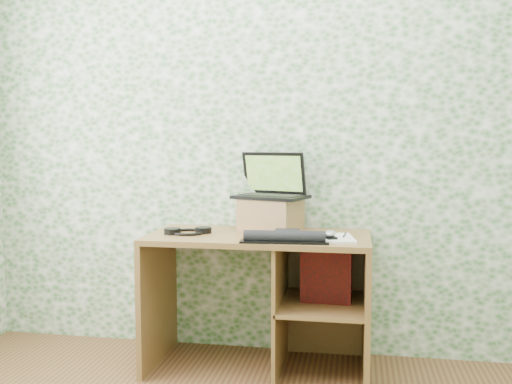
% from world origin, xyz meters
% --- Properties ---
extents(wall_back, '(3.50, 0.00, 3.50)m').
position_xyz_m(wall_back, '(0.00, 1.75, 1.30)').
color(wall_back, white).
rests_on(wall_back, ground).
extents(desk, '(1.20, 0.60, 0.75)m').
position_xyz_m(desk, '(0.08, 1.47, 0.48)').
color(desk, brown).
rests_on(desk, floor).
extents(riser, '(0.37, 0.34, 0.18)m').
position_xyz_m(riser, '(0.04, 1.58, 0.84)').
color(riser, '#986944').
rests_on(riser, desk).
extents(laptop, '(0.45, 0.38, 0.26)m').
position_xyz_m(laptop, '(0.04, 1.63, 1.00)').
color(laptop, black).
rests_on(laptop, riser).
extents(keyboard, '(0.45, 0.25, 0.06)m').
position_xyz_m(keyboard, '(0.17, 1.26, 0.77)').
color(keyboard, black).
rests_on(keyboard, desk).
extents(headphones, '(0.25, 0.25, 0.03)m').
position_xyz_m(headphones, '(-0.39, 1.40, 0.76)').
color(headphones, black).
rests_on(headphones, desk).
extents(notepad, '(0.24, 0.31, 0.01)m').
position_xyz_m(notepad, '(0.41, 1.35, 0.76)').
color(notepad, silver).
rests_on(notepad, desk).
extents(mouse, '(0.09, 0.11, 0.03)m').
position_xyz_m(mouse, '(0.39, 1.31, 0.78)').
color(mouse, '#BCBCBF').
rests_on(mouse, notepad).
extents(pen, '(0.02, 0.12, 0.01)m').
position_xyz_m(pen, '(0.46, 1.41, 0.77)').
color(pen, black).
rests_on(pen, notepad).
extents(red_box, '(0.28, 0.10, 0.32)m').
position_xyz_m(red_box, '(0.37, 1.44, 0.55)').
color(red_box, maroon).
rests_on(red_box, desk).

